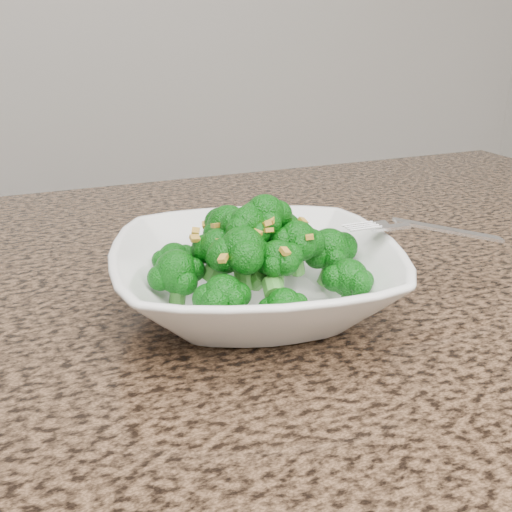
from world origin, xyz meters
name	(u,v)px	position (x,y,z in m)	size (l,w,h in m)	color
granite_counter	(88,381)	(0.00, 0.30, 0.89)	(1.64, 1.04, 0.03)	brown
bowl	(256,278)	(0.15, 0.34, 0.93)	(0.24, 0.24, 0.06)	white
broccoli_pile	(256,207)	(0.15, 0.34, 0.99)	(0.21, 0.21, 0.07)	#0A600C
garlic_topping	(256,164)	(0.15, 0.34, 1.03)	(0.13, 0.13, 0.01)	gold
fork	(401,227)	(0.28, 0.32, 0.97)	(0.17, 0.03, 0.01)	silver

